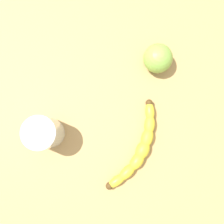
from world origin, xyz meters
The scene contains 4 objects.
wooden_tabletop centered at (0.00, 0.00, 1.50)cm, with size 120.00×120.00×3.00cm, color tan.
banana centered at (12.55, 2.01, 4.64)cm, with size 14.61×20.99×3.29cm.
smoothie_glass centered at (-2.12, -15.46, 7.85)cm, with size 7.69×7.69×10.27cm.
green_apple_fruit centered at (-4.17, 17.29, 6.63)cm, with size 7.26×7.26×7.26cm, color #84B747.
Camera 1 is at (6.11, -1.90, 65.85)cm, focal length 39.43 mm.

